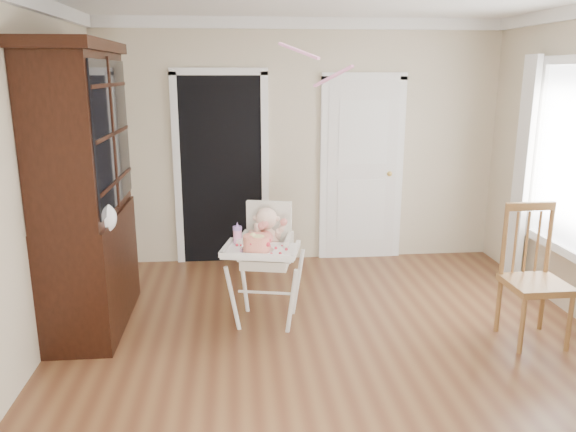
{
  "coord_description": "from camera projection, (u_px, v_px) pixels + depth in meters",
  "views": [
    {
      "loc": [
        -0.74,
        -3.78,
        2.13
      ],
      "look_at": [
        -0.32,
        0.68,
        0.98
      ],
      "focal_mm": 35.0,
      "sensor_mm": 36.0,
      "label": 1
    }
  ],
  "objects": [
    {
      "name": "floor",
      "position": [
        338.0,
        363.0,
        4.25
      ],
      "size": [
        5.0,
        5.0,
        0.0
      ],
      "primitive_type": "plane",
      "color": "#58321E",
      "rests_on": "ground"
    },
    {
      "name": "wall_back",
      "position": [
        301.0,
        144.0,
        6.32
      ],
      "size": [
        4.5,
        0.0,
        4.5
      ],
      "primitive_type": "plane",
      "rotation": [
        1.57,
        0.0,
        0.0
      ],
      "color": "beige",
      "rests_on": "floor"
    },
    {
      "name": "wall_left",
      "position": [
        7.0,
        194.0,
        3.71
      ],
      "size": [
        0.0,
        5.0,
        5.0
      ],
      "primitive_type": "plane",
      "rotation": [
        1.57,
        0.0,
        1.57
      ],
      "color": "beige",
      "rests_on": "floor"
    },
    {
      "name": "doorway",
      "position": [
        221.0,
        166.0,
        6.28
      ],
      "size": [
        1.06,
        0.05,
        2.22
      ],
      "color": "black",
      "rests_on": "wall_back"
    },
    {
      "name": "closet_door",
      "position": [
        362.0,
        172.0,
        6.44
      ],
      "size": [
        0.96,
        0.09,
        2.13
      ],
      "color": "white",
      "rests_on": "wall_back"
    },
    {
      "name": "window_right",
      "position": [
        571.0,
        172.0,
        4.89
      ],
      "size": [
        0.13,
        1.84,
        2.3
      ],
      "color": "white",
      "rests_on": "wall_right"
    },
    {
      "name": "high_chair",
      "position": [
        266.0,
        250.0,
        4.78
      ],
      "size": [
        0.75,
        0.87,
        1.07
      ],
      "rotation": [
        0.0,
        0.0,
        -0.22
      ],
      "color": "white",
      "rests_on": "floor"
    },
    {
      "name": "baby",
      "position": [
        266.0,
        234.0,
        4.77
      ],
      "size": [
        0.29,
        0.26,
        0.44
      ],
      "rotation": [
        0.0,
        0.0,
        -0.22
      ],
      "color": "beige",
      "rests_on": "high_chair"
    },
    {
      "name": "cake",
      "position": [
        256.0,
        243.0,
        4.48
      ],
      "size": [
        0.28,
        0.28,
        0.13
      ],
      "color": "silver",
      "rests_on": "high_chair"
    },
    {
      "name": "sippy_cup",
      "position": [
        238.0,
        234.0,
        4.68
      ],
      "size": [
        0.08,
        0.08,
        0.18
      ],
      "rotation": [
        0.0,
        0.0,
        -0.22
      ],
      "color": "#F294C6",
      "rests_on": "high_chair"
    },
    {
      "name": "china_cabinet",
      "position": [
        85.0,
        190.0,
        4.62
      ],
      "size": [
        0.63,
        1.41,
        2.37
      ],
      "color": "black",
      "rests_on": "floor"
    },
    {
      "name": "dining_chair",
      "position": [
        534.0,
        279.0,
        4.5
      ],
      "size": [
        0.46,
        0.46,
        1.11
      ],
      "rotation": [
        0.0,
        0.0,
        0.01
      ],
      "color": "brown",
      "rests_on": "floor"
    },
    {
      "name": "streamer",
      "position": [
        299.0,
        51.0,
        4.52
      ],
      "size": [
        0.3,
        0.42,
        0.15
      ],
      "primitive_type": null,
      "rotation": [
        0.26,
        0.0,
        0.6
      ],
      "color": "#FF93C6",
      "rests_on": "ceiling"
    }
  ]
}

